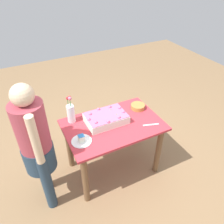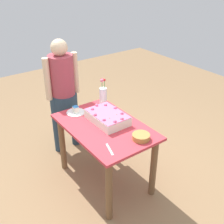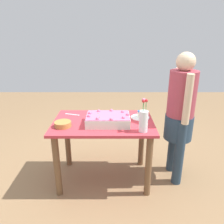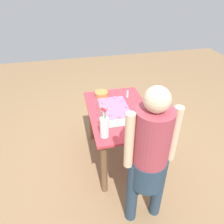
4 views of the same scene
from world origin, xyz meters
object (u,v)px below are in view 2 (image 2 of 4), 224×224
Objects in this scene: serving_plate_with_slice at (76,111)px; cake_knife at (110,149)px; sheet_cake at (107,117)px; fruit_bowl at (141,137)px; flower_vase at (103,95)px; person_standing at (63,90)px.

serving_plate_with_slice is 1.14× the size of cake_knife.
sheet_cake reaches higher than serving_plate_with_slice.
serving_plate_with_slice is at bearing 16.62° from fruit_bowl.
serving_plate_with_slice is at bearing 87.48° from flower_vase.
person_standing is at bearing 8.08° from sheet_cake.
sheet_cake is at bearing 8.08° from person_standing.
cake_knife is (-0.80, 0.10, -0.02)m from serving_plate_with_slice.
sheet_cake is 0.31× the size of person_standing.
sheet_cake reaches higher than cake_knife.
serving_plate_with_slice reaches higher than cake_knife.
serving_plate_with_slice is 0.14× the size of person_standing.
person_standing is (0.45, 0.30, -0.02)m from flower_vase.
flower_vase reaches higher than cake_knife.
cake_knife is 1.25m from person_standing.
cake_knife is 1.06× the size of fruit_bowl.
flower_vase is at bearing 166.73° from cake_knife.
sheet_cake is 2.64× the size of fruit_bowl.
person_standing is at bearing -8.97° from serving_plate_with_slice.
fruit_bowl is (-0.82, 0.12, -0.10)m from flower_vase.
serving_plate_with_slice is 0.63× the size of flower_vase.
flower_vase is at bearing -8.17° from fruit_bowl.
cake_knife is (-0.43, 0.28, -0.05)m from sheet_cake.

